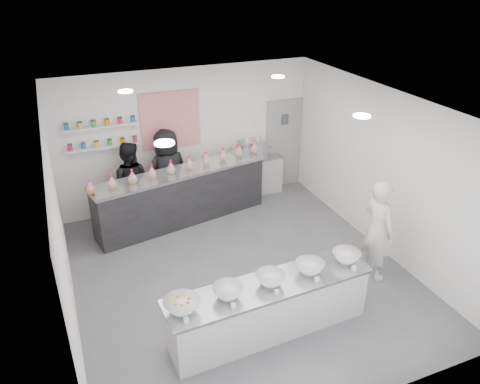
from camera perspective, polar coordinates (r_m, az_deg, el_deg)
name	(u,v)px	position (r m, az deg, el deg)	size (l,w,h in m)	color
floor	(241,274)	(8.29, 0.13, -9.94)	(6.00, 6.00, 0.00)	#515156
ceiling	(241,107)	(6.94, 0.15, 10.38)	(6.00, 6.00, 0.00)	white
back_wall	(187,138)	(10.11, -6.42, 6.55)	(5.50, 5.50, 0.00)	white
left_wall	(60,232)	(7.05, -21.05, -4.55)	(6.00, 6.00, 0.00)	white
right_wall	(382,171)	(8.82, 16.90, 2.45)	(6.00, 6.00, 0.00)	white
back_door	(283,144)	(11.04, 5.31, 5.87)	(0.88, 0.04, 2.10)	gray
pattern_panel	(170,120)	(9.85, -8.48, 8.66)	(1.25, 0.03, 1.20)	red
jar_shelf_lower	(104,147)	(9.68, -16.28, 5.34)	(1.45, 0.22, 0.04)	silver
jar_shelf_upper	(101,126)	(9.55, -16.60, 7.69)	(1.45, 0.22, 0.04)	silver
preserve_jars	(102,133)	(9.57, -16.48, 6.86)	(1.45, 0.10, 0.56)	#CF1A53
downlight_0	(164,143)	(5.63, -9.21, 5.90)	(0.24, 0.24, 0.02)	white
downlight_1	(362,116)	(6.78, 14.64, 8.96)	(0.24, 0.24, 0.02)	white
downlight_2	(125,91)	(8.08, -13.79, 11.83)	(0.24, 0.24, 0.02)	white
downlight_3	(278,77)	(8.92, 4.66, 13.84)	(0.24, 0.24, 0.02)	white
prep_counter	(269,308)	(6.97, 3.61, -13.89)	(3.07, 0.70, 0.84)	#B6B6B1
back_bar	(182,197)	(9.65, -7.08, -0.56)	(3.65, 0.67, 1.13)	black
sneeze_guard	(188,170)	(9.08, -6.41, 2.72)	(3.60, 0.02, 0.31)	white
espresso_ledge	(257,176)	(10.81, 2.09, 1.98)	(1.17, 0.37, 0.87)	#B6B6B1
espresso_machine	(252,150)	(10.51, 1.50, 5.08)	(0.56, 0.38, 0.43)	#93969E
cup_stacks	(236,154)	(10.38, -0.46, 4.61)	(0.24, 0.24, 0.36)	tan
prep_bowls	(270,279)	(6.65, 3.73, -10.59)	(3.03, 0.53, 0.17)	white
label_cards	(286,306)	(6.31, 5.66, -13.70)	(2.66, 0.04, 0.07)	white
cookie_bags	(180,165)	(9.35, -7.32, 3.31)	(3.77, 0.17, 0.29)	#D0649D
woman_prep	(378,230)	(8.13, 16.47, -4.45)	(0.65, 0.43, 1.79)	silver
staff_left	(130,183)	(9.73, -13.27, 1.11)	(0.84, 0.66, 1.74)	black
staff_right	(168,173)	(9.83, -8.75, 2.28)	(0.92, 0.60, 1.88)	black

